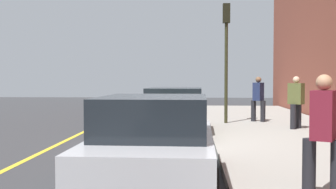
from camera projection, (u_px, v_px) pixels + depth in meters
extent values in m
plane|color=#333335|center=(177.00, 143.00, 11.63)|extent=(56.00, 56.00, 0.00)
cube|color=gray|center=(297.00, 141.00, 11.43)|extent=(28.00, 4.60, 0.15)
cube|color=gold|center=(64.00, 142.00, 11.83)|extent=(28.00, 0.14, 0.01)
cube|color=white|center=(199.00, 121.00, 16.73)|extent=(7.65, 0.56, 0.22)
cylinder|color=black|center=(120.00, 154.00, 8.09)|extent=(0.64, 0.23, 0.64)
cylinder|color=black|center=(207.00, 156.00, 7.95)|extent=(0.64, 0.23, 0.64)
cube|color=#B7BABF|center=(156.00, 153.00, 6.71)|extent=(4.25, 1.88, 0.64)
cube|color=black|center=(154.00, 116.00, 6.48)|extent=(2.22, 1.64, 0.60)
cylinder|color=black|center=(154.00, 121.00, 14.35)|extent=(0.64, 0.23, 0.64)
cylinder|color=black|center=(203.00, 122.00, 14.21)|extent=(0.64, 0.23, 0.64)
cylinder|color=black|center=(142.00, 131.00, 11.60)|extent=(0.64, 0.23, 0.64)
cylinder|color=black|center=(203.00, 132.00, 11.46)|extent=(0.64, 0.23, 0.64)
cube|color=#1E512D|center=(175.00, 117.00, 12.89)|extent=(4.50, 1.90, 0.64)
cube|color=black|center=(175.00, 98.00, 12.65)|extent=(2.35, 1.65, 0.60)
cylinder|color=black|center=(293.00, 117.00, 13.54)|extent=(0.19, 0.19, 0.80)
cylinder|color=black|center=(298.00, 116.00, 13.81)|extent=(0.19, 0.19, 0.80)
cube|color=brown|center=(296.00, 94.00, 13.64)|extent=(0.52, 0.54, 0.68)
sphere|color=#D8AD8C|center=(296.00, 80.00, 13.63)|extent=(0.22, 0.22, 0.22)
cylinder|color=black|center=(309.00, 167.00, 5.86)|extent=(0.19, 0.19, 0.80)
cube|color=maroon|center=(324.00, 115.00, 5.74)|extent=(0.54, 0.46, 0.68)
sphere|color=tan|center=(324.00, 82.00, 5.72)|extent=(0.22, 0.22, 0.22)
cylinder|color=black|center=(263.00, 111.00, 15.85)|extent=(0.19, 0.19, 0.80)
cylinder|color=black|center=(253.00, 111.00, 16.05)|extent=(0.19, 0.19, 0.80)
cube|color=#1E284C|center=(258.00, 92.00, 15.92)|extent=(0.55, 0.48, 0.68)
sphere|color=brown|center=(258.00, 80.00, 15.90)|extent=(0.22, 0.22, 0.22)
cylinder|color=#2D2D19|center=(226.00, 73.00, 15.37)|extent=(0.12, 0.12, 3.68)
cube|color=black|center=(226.00, 13.00, 15.29)|extent=(0.26, 0.26, 0.70)
sphere|color=red|center=(226.00, 8.00, 15.43)|extent=(0.14, 0.14, 0.14)
sphere|color=orange|center=(226.00, 14.00, 15.44)|extent=(0.14, 0.14, 0.14)
sphere|color=green|center=(226.00, 20.00, 15.45)|extent=(0.14, 0.14, 0.14)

